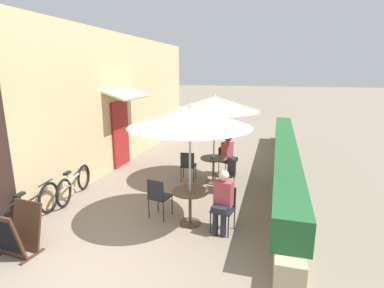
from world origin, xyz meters
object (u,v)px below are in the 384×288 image
patio_table_mid (213,165)px  patio_table_near (190,201)px  patio_umbrella_near (190,117)px  cafe_chair_near_right (224,205)px  seated_patron_near_right (223,199)px  coffee_cup_mid (211,158)px  coffee_cup_near (190,187)px  patio_umbrella_mid (215,104)px  bicycle_second (74,184)px  cafe_chair_mid_back (227,172)px  cafe_chair_mid_left (225,159)px  cafe_chair_mid_right (188,164)px  menu_board (16,231)px  bicycle_leaning (32,208)px  cafe_chair_near_left (158,195)px  seated_patron_mid_left (229,154)px

patio_table_mid → patio_table_near: bearing=-89.5°
patio_umbrella_near → cafe_chair_near_right: patio_umbrella_near is taller
seated_patron_near_right → coffee_cup_mid: (-0.75, 2.43, 0.07)m
cafe_chair_near_right → seated_patron_near_right: 0.20m
cafe_chair_near_right → coffee_cup_mid: 2.46m
cafe_chair_near_right → coffee_cup_near: size_ratio=9.67×
patio_umbrella_mid → bicycle_second: 4.08m
cafe_chair_mid_back → patio_table_near: bearing=130.8°
cafe_chair_mid_left → cafe_chair_mid_right: same height
cafe_chair_near_right → cafe_chair_mid_right: (-1.42, 2.32, 0.00)m
menu_board → patio_table_near: bearing=40.5°
bicycle_leaning → bicycle_second: bearing=85.1°
coffee_cup_mid → bicycle_leaning: (-3.00, -3.16, -0.40)m
coffee_cup_mid → patio_umbrella_near: bearing=-88.4°
cafe_chair_mid_back → bicycle_second: (-3.55, -1.41, -0.17)m
patio_table_near → cafe_chair_near_left: size_ratio=0.84×
patio_umbrella_near → cafe_chair_near_left: (-0.71, 0.05, -1.69)m
patio_table_near → bicycle_second: 3.14m
patio_table_near → menu_board: 3.10m
cafe_chair_near_right → cafe_chair_mid_back: size_ratio=1.00×
patio_table_near → seated_patron_mid_left: seated_patron_mid_left is taller
cafe_chair_mid_left → patio_table_mid: bearing=6.2°
seated_patron_near_right → patio_umbrella_near: bearing=-2.9°
cafe_chair_near_left → cafe_chair_mid_right: (-0.01, 2.22, 0.00)m
cafe_chair_near_left → bicycle_second: 2.43m
patio_table_mid → patio_umbrella_mid: 1.70m
cafe_chair_near_left → cafe_chair_near_right: size_ratio=1.00×
coffee_cup_near → seated_patron_mid_left: bearing=83.5°
bicycle_second → cafe_chair_mid_right: bearing=25.8°
patio_umbrella_near → cafe_chair_near_left: bearing=175.9°
patio_table_mid → menu_board: (-2.49, -4.22, -0.08)m
cafe_chair_mid_right → coffee_cup_mid: (0.65, 0.00, 0.24)m
bicycle_leaning → patio_table_near: bearing=10.0°
patio_umbrella_near → cafe_chair_near_right: (0.71, -0.05, -1.69)m
seated_patron_near_right → cafe_chair_mid_left: size_ratio=1.44×
cafe_chair_mid_right → menu_board: 4.45m
patio_table_near → patio_umbrella_mid: bearing=90.5°
patio_umbrella_near → seated_patron_mid_left: 3.41m
coffee_cup_near → patio_table_mid: bearing=89.6°
patio_umbrella_mid → coffee_cup_mid: 1.45m
coffee_cup_mid → cafe_chair_mid_left: bearing=72.5°
seated_patron_near_right → cafe_chair_mid_left: 3.29m
patio_table_near → cafe_chair_mid_right: (-0.72, 2.27, 0.02)m
cafe_chair_mid_right → cafe_chair_mid_back: same height
coffee_cup_mid → patio_umbrella_mid: bearing=75.1°
cafe_chair_mid_back → cafe_chair_near_left: bearing=112.1°
cafe_chair_near_left → cafe_chair_mid_left: size_ratio=1.00×
cafe_chair_near_right → seated_patron_mid_left: seated_patron_mid_left is taller
patio_table_mid → patio_umbrella_mid: bearing=-82.9°
patio_table_mid → coffee_cup_mid: (-0.04, -0.15, 0.26)m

